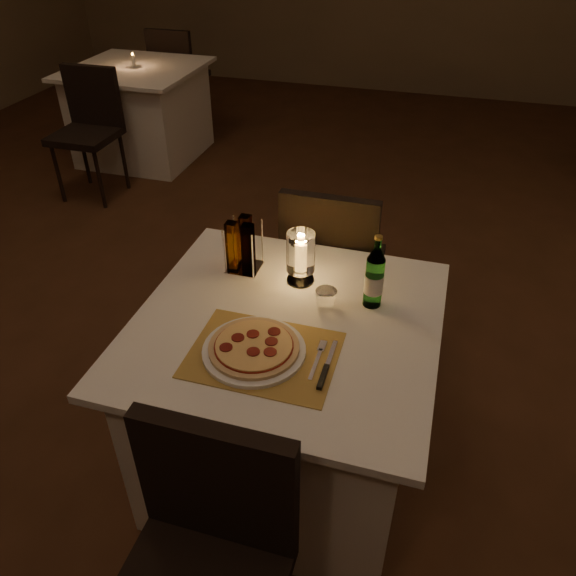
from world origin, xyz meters
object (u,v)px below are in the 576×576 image
(hurricane_candle, at_px, (301,254))
(neighbor_table_left, at_px, (141,113))
(chair_far, at_px, (331,258))
(pizza, at_px, (254,346))
(water_bottle, at_px, (374,278))
(plate, at_px, (254,350))
(chair_near, at_px, (206,551))
(tumbler, at_px, (326,300))
(main_table, at_px, (286,398))

(hurricane_candle, bearing_deg, neighbor_table_left, 129.53)
(chair_far, distance_m, pizza, 0.92)
(water_bottle, bearing_deg, pizza, -131.02)
(plate, bearing_deg, neighbor_table_left, 124.83)
(chair_near, height_order, plate, chair_near)
(chair_near, distance_m, water_bottle, 0.97)
(tumbler, bearing_deg, hurricane_candle, 133.30)
(main_table, relative_size, neighbor_table_left, 1.00)
(water_bottle, relative_size, neighbor_table_left, 0.27)
(pizza, height_order, hurricane_candle, hurricane_candle)
(chair_far, distance_m, tumbler, 0.66)
(plate, height_order, hurricane_candle, hurricane_candle)
(chair_far, xyz_separation_m, neighbor_table_left, (-2.08, 2.02, -0.18))
(hurricane_candle, bearing_deg, main_table, -85.94)
(chair_near, relative_size, water_bottle, 3.34)
(pizza, distance_m, hurricane_candle, 0.43)
(chair_far, xyz_separation_m, tumbler, (0.11, -0.61, 0.23))
(main_table, xyz_separation_m, tumbler, (0.11, 0.10, 0.40))
(main_table, bearing_deg, plate, -105.52)
(plate, bearing_deg, tumbler, 60.62)
(main_table, xyz_separation_m, plate, (-0.05, -0.18, 0.38))
(chair_near, height_order, tumbler, chair_near)
(chair_far, relative_size, hurricane_candle, 4.55)
(tumbler, distance_m, neighbor_table_left, 3.44)
(chair_near, relative_size, pizza, 3.21)
(main_table, xyz_separation_m, hurricane_candle, (-0.02, 0.24, 0.48))
(pizza, xyz_separation_m, water_bottle, (0.31, 0.35, 0.08))
(hurricane_candle, bearing_deg, chair_far, 87.99)
(chair_far, distance_m, hurricane_candle, 0.57)
(tumbler, height_order, neighbor_table_left, tumbler)
(tumbler, height_order, water_bottle, water_bottle)
(water_bottle, bearing_deg, chair_far, 115.26)
(hurricane_candle, xyz_separation_m, neighbor_table_left, (-2.06, 2.50, -0.48))
(tumbler, bearing_deg, chair_near, -97.62)
(water_bottle, xyz_separation_m, hurricane_candle, (-0.27, 0.06, 0.01))
(tumbler, distance_m, water_bottle, 0.18)
(main_table, distance_m, pizza, 0.44)
(main_table, distance_m, plate, 0.42)
(chair_far, relative_size, water_bottle, 3.34)
(neighbor_table_left, bearing_deg, water_bottle, -47.67)
(chair_far, bearing_deg, tumbler, -79.87)
(neighbor_table_left, bearing_deg, plate, -55.17)
(chair_far, bearing_deg, water_bottle, -64.74)
(chair_far, xyz_separation_m, water_bottle, (0.26, -0.54, 0.30))
(neighbor_table_left, bearing_deg, hurricane_candle, -50.47)
(chair_near, xyz_separation_m, hurricane_candle, (-0.02, 0.95, 0.31))
(chair_near, xyz_separation_m, water_bottle, (0.26, 0.89, 0.30))
(main_table, distance_m, hurricane_candle, 0.54)
(chair_far, height_order, neighbor_table_left, chair_far)
(main_table, distance_m, tumbler, 0.43)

